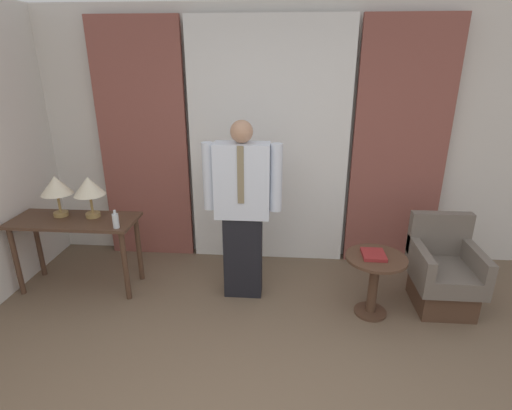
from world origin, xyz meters
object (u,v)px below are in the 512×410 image
Objects in this scene: armchair at (443,274)px; book at (374,255)px; desk at (75,231)px; table_lamp_right at (89,187)px; bottle_near_edge at (116,220)px; side_table at (374,276)px; table_lamp_left at (56,187)px; person at (243,206)px.

armchair reaches higher than book.
table_lamp_right reaches higher than desk.
side_table is (2.32, -0.07, -0.42)m from bottle_near_edge.
bottle_near_edge is 0.30× the size of side_table.
table_lamp_left is (-0.16, 0.07, 0.42)m from desk.
person is (1.47, -0.07, -0.12)m from table_lamp_right.
armchair is at bearing -1.78° from table_lamp_left.
book is at bearing -6.52° from table_lamp_right.
table_lamp_right reaches higher than book.
table_lamp_left is at bearing 178.22° from armchair.
table_lamp_left is at bearing 174.18° from book.
armchair is 0.76m from book.
table_lamp_left is at bearing 159.96° from bottle_near_edge.
side_table is (-0.66, -0.20, 0.07)m from armchair.
table_lamp_left reaches higher than desk.
table_lamp_right is 0.48× the size of armchair.
table_lamp_right reaches higher than bottle_near_edge.
person is at bearing 0.19° from desk.
book is (-0.03, 0.01, 0.20)m from side_table.
armchair is at bearing 16.61° from side_table.
table_lamp_left is 2.35× the size of bottle_near_edge.
table_lamp_left is at bearing 174.04° from side_table.
person is (1.63, 0.01, 0.30)m from desk.
person is 2.95× the size of side_table.
desk is at bearing -179.81° from person.
desk is 1.43× the size of armchair.
bottle_near_edge is 3.02m from armchair.
person reaches higher than table_lamp_right.
side_table is 2.55× the size of book.
bottle_near_edge is 0.20× the size of armchair.
table_lamp_right reaches higher than armchair.
side_table is (1.19, -0.24, -0.52)m from person.
book is (-0.69, -0.19, 0.27)m from armchair.
armchair is (2.98, 0.13, -0.49)m from bottle_near_edge.
bottle_near_edge reaches higher than armchair.
desk is at bearing 161.61° from bottle_near_edge.
bottle_near_edge is 0.10× the size of person.
bottle_near_edge is at bearing -20.04° from table_lamp_left.
table_lamp_right is 1.47m from person.
table_lamp_right is 0.24× the size of person.
side_table is (2.65, -0.31, -0.65)m from table_lamp_right.
side_table is (2.97, -0.31, -0.65)m from table_lamp_left.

